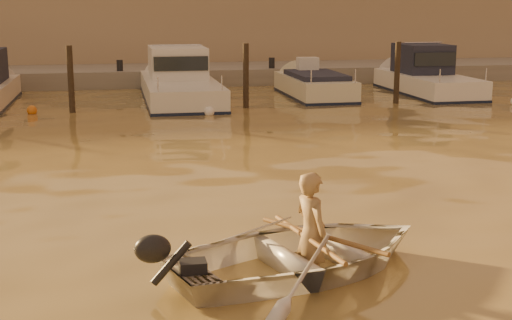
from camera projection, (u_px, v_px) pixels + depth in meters
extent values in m
plane|color=olive|center=(455.00, 257.00, 9.21)|extent=(160.00, 160.00, 0.00)
imported|color=silver|center=(304.00, 253.00, 8.68)|extent=(4.01, 3.38, 0.71)
imported|color=#9E7B4F|center=(311.00, 234.00, 8.68)|extent=(0.52, 0.65, 1.54)
cylinder|color=brown|center=(321.00, 236.00, 8.76)|extent=(1.10, 1.85, 0.13)
cylinder|color=brown|center=(308.00, 238.00, 8.67)|extent=(0.35, 2.09, 0.13)
cylinder|color=#2D2319|center=(71.00, 83.00, 21.18)|extent=(0.18, 0.18, 2.20)
cylinder|color=#2D2319|center=(246.00, 79.00, 22.19)|extent=(0.18, 0.18, 2.20)
cylinder|color=#2D2319|center=(397.00, 76.00, 23.15)|extent=(0.18, 0.18, 2.20)
sphere|color=#CA6717|center=(32.00, 110.00, 21.12)|extent=(0.30, 0.30, 0.30)
sphere|color=white|center=(209.00, 112.00, 20.87)|extent=(0.30, 0.30, 0.30)
sphere|color=#EA4F1B|center=(325.00, 102.00, 22.94)|extent=(0.30, 0.30, 0.30)
cube|color=gray|center=(217.00, 78.00, 29.77)|extent=(52.00, 4.00, 1.00)
cube|color=#9E8466|center=(200.00, 20.00, 34.55)|extent=(46.00, 7.00, 4.80)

